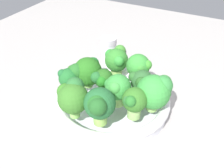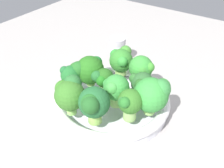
{
  "view_description": "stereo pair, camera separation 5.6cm",
  "coord_description": "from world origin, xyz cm",
  "px_view_note": "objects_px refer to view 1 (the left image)",
  "views": [
    {
      "loc": [
        41.05,
        17.59,
        38.93
      ],
      "look_at": [
        0.69,
        -3.54,
        6.78
      ],
      "focal_mm": 43.09,
      "sensor_mm": 36.0,
      "label": 1
    },
    {
      "loc": [
        38.17,
        22.35,
        38.93
      ],
      "look_at": [
        0.69,
        -3.54,
        6.78
      ],
      "focal_mm": 43.09,
      "sensor_mm": 36.0,
      "label": 2
    }
  ],
  "objects_px": {
    "broccoli_floret_2": "(117,60)",
    "broccoli_floret_5": "(69,78)",
    "pepper_shaker": "(109,51)",
    "broccoli_floret_3": "(102,80)",
    "broccoli_floret_0": "(156,90)",
    "broccoli_floret_6": "(141,81)",
    "broccoli_floret_7": "(86,72)",
    "broccoli_floret_9": "(139,67)",
    "broccoli_floret_10": "(73,96)",
    "bowl": "(112,102)",
    "broccoli_floret_8": "(117,88)",
    "broccoli_floret_1": "(99,105)",
    "broccoli_floret_4": "(134,101)"
  },
  "relations": [
    {
      "from": "broccoli_floret_7",
      "to": "pepper_shaker",
      "type": "distance_m",
      "value": 0.17
    },
    {
      "from": "broccoli_floret_3",
      "to": "broccoli_floret_8",
      "type": "relative_size",
      "value": 0.85
    },
    {
      "from": "broccoli_floret_9",
      "to": "broccoli_floret_10",
      "type": "distance_m",
      "value": 0.17
    },
    {
      "from": "pepper_shaker",
      "to": "broccoli_floret_3",
      "type": "bearing_deg",
      "value": 24.41
    },
    {
      "from": "broccoli_floret_0",
      "to": "broccoli_floret_10",
      "type": "distance_m",
      "value": 0.16
    },
    {
      "from": "broccoli_floret_5",
      "to": "broccoli_floret_4",
      "type": "bearing_deg",
      "value": 84.79
    },
    {
      "from": "broccoli_floret_2",
      "to": "broccoli_floret_9",
      "type": "distance_m",
      "value": 0.07
    },
    {
      "from": "broccoli_floret_3",
      "to": "broccoli_floret_4",
      "type": "relative_size",
      "value": 0.89
    },
    {
      "from": "broccoli_floret_3",
      "to": "broccoli_floret_7",
      "type": "bearing_deg",
      "value": -97.88
    },
    {
      "from": "broccoli_floret_6",
      "to": "broccoli_floret_10",
      "type": "distance_m",
      "value": 0.15
    },
    {
      "from": "broccoli_floret_8",
      "to": "pepper_shaker",
      "type": "relative_size",
      "value": 0.87
    },
    {
      "from": "broccoli_floret_6",
      "to": "broccoli_floret_8",
      "type": "height_order",
      "value": "broccoli_floret_8"
    },
    {
      "from": "bowl",
      "to": "broccoli_floret_0",
      "type": "bearing_deg",
      "value": 90.64
    },
    {
      "from": "broccoli_floret_0",
      "to": "broccoli_floret_5",
      "type": "height_order",
      "value": "broccoli_floret_0"
    },
    {
      "from": "broccoli_floret_0",
      "to": "broccoli_floret_2",
      "type": "bearing_deg",
      "value": -123.28
    },
    {
      "from": "broccoli_floret_6",
      "to": "broccoli_floret_5",
      "type": "bearing_deg",
      "value": -67.59
    },
    {
      "from": "broccoli_floret_7",
      "to": "broccoli_floret_4",
      "type": "bearing_deg",
      "value": 71.62
    },
    {
      "from": "broccoli_floret_7",
      "to": "broccoli_floret_10",
      "type": "relative_size",
      "value": 0.96
    },
    {
      "from": "broccoli_floret_4",
      "to": "pepper_shaker",
      "type": "height_order",
      "value": "broccoli_floret_4"
    },
    {
      "from": "broccoli_floret_5",
      "to": "broccoli_floret_6",
      "type": "distance_m",
      "value": 0.15
    },
    {
      "from": "broccoli_floret_2",
      "to": "broccoli_floret_8",
      "type": "xyz_separation_m",
      "value": [
        0.1,
        0.05,
        0.0
      ]
    },
    {
      "from": "broccoli_floret_3",
      "to": "broccoli_floret_6",
      "type": "bearing_deg",
      "value": 114.96
    },
    {
      "from": "broccoli_floret_3",
      "to": "pepper_shaker",
      "type": "bearing_deg",
      "value": -155.59
    },
    {
      "from": "bowl",
      "to": "broccoli_floret_7",
      "type": "height_order",
      "value": "broccoli_floret_7"
    },
    {
      "from": "broccoli_floret_0",
      "to": "broccoli_floret_1",
      "type": "relative_size",
      "value": 1.01
    },
    {
      "from": "broccoli_floret_0",
      "to": "broccoli_floret_3",
      "type": "relative_size",
      "value": 1.31
    },
    {
      "from": "broccoli_floret_2",
      "to": "broccoli_floret_9",
      "type": "bearing_deg",
      "value": 76.69
    },
    {
      "from": "broccoli_floret_7",
      "to": "broccoli_floret_8",
      "type": "height_order",
      "value": "same"
    },
    {
      "from": "broccoli_floret_5",
      "to": "pepper_shaker",
      "type": "bearing_deg",
      "value": -176.84
    },
    {
      "from": "broccoli_floret_2",
      "to": "broccoli_floret_5",
      "type": "xyz_separation_m",
      "value": [
        0.11,
        -0.06,
        -0.0
      ]
    },
    {
      "from": "broccoli_floret_5",
      "to": "broccoli_floret_7",
      "type": "relative_size",
      "value": 0.78
    },
    {
      "from": "broccoli_floret_1",
      "to": "broccoli_floret_7",
      "type": "distance_m",
      "value": 0.13
    },
    {
      "from": "bowl",
      "to": "broccoli_floret_5",
      "type": "relative_size",
      "value": 4.41
    },
    {
      "from": "broccoli_floret_7",
      "to": "broccoli_floret_9",
      "type": "bearing_deg",
      "value": 123.86
    },
    {
      "from": "broccoli_floret_0",
      "to": "broccoli_floret_6",
      "type": "xyz_separation_m",
      "value": [
        -0.03,
        -0.04,
        -0.01
      ]
    },
    {
      "from": "bowl",
      "to": "broccoli_floret_4",
      "type": "distance_m",
      "value": 0.1
    },
    {
      "from": "bowl",
      "to": "broccoli_floret_1",
      "type": "xyz_separation_m",
      "value": [
        0.09,
        0.02,
        0.07
      ]
    },
    {
      "from": "bowl",
      "to": "broccoli_floret_2",
      "type": "bearing_deg",
      "value": -159.21
    },
    {
      "from": "broccoli_floret_8",
      "to": "broccoli_floret_9",
      "type": "xyz_separation_m",
      "value": [
        -0.09,
        0.01,
        0.0
      ]
    },
    {
      "from": "broccoli_floret_8",
      "to": "broccoli_floret_9",
      "type": "bearing_deg",
      "value": 174.2
    },
    {
      "from": "bowl",
      "to": "broccoli_floret_0",
      "type": "distance_m",
      "value": 0.11
    },
    {
      "from": "broccoli_floret_1",
      "to": "bowl",
      "type": "bearing_deg",
      "value": -166.86
    },
    {
      "from": "broccoli_floret_2",
      "to": "broccoli_floret_7",
      "type": "xyz_separation_m",
      "value": [
        0.08,
        -0.03,
        0.0
      ]
    },
    {
      "from": "broccoli_floret_1",
      "to": "broccoli_floret_6",
      "type": "distance_m",
      "value": 0.12
    },
    {
      "from": "broccoli_floret_3",
      "to": "broccoli_floret_6",
      "type": "xyz_separation_m",
      "value": [
        -0.03,
        0.07,
        -0.0
      ]
    },
    {
      "from": "bowl",
      "to": "broccoli_floret_7",
      "type": "bearing_deg",
      "value": -92.78
    },
    {
      "from": "broccoli_floret_2",
      "to": "broccoli_floret_9",
      "type": "height_order",
      "value": "broccoli_floret_9"
    },
    {
      "from": "broccoli_floret_5",
      "to": "bowl",
      "type": "bearing_deg",
      "value": 106.97
    },
    {
      "from": "broccoli_floret_3",
      "to": "broccoli_floret_0",
      "type": "bearing_deg",
      "value": 92.02
    },
    {
      "from": "broccoli_floret_2",
      "to": "broccoli_floret_6",
      "type": "height_order",
      "value": "broccoli_floret_2"
    }
  ]
}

